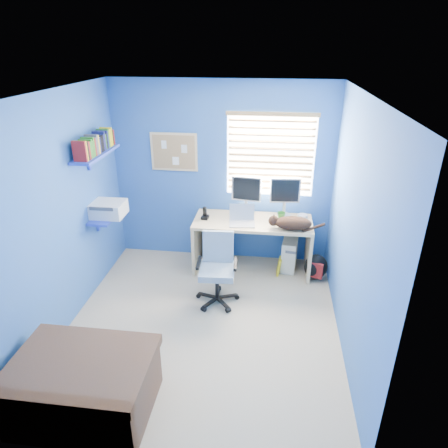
# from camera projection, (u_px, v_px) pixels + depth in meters

# --- Properties ---
(floor) EXTENTS (3.00, 3.20, 0.00)m
(floor) POSITION_uv_depth(u_px,v_px,m) (204.00, 323.00, 4.55)
(floor) COLOR #A39583
(floor) RESTS_ON ground
(ceiling) EXTENTS (3.00, 3.20, 0.00)m
(ceiling) POSITION_uv_depth(u_px,v_px,m) (198.00, 94.00, 3.50)
(ceiling) COLOR white
(ceiling) RESTS_ON wall_back
(wall_back) EXTENTS (3.00, 0.01, 2.50)m
(wall_back) POSITION_uv_depth(u_px,v_px,m) (222.00, 175.00, 5.46)
(wall_back) COLOR #3764AC
(wall_back) RESTS_ON ground
(wall_front) EXTENTS (3.00, 0.01, 2.50)m
(wall_front) POSITION_uv_depth(u_px,v_px,m) (157.00, 326.00, 2.58)
(wall_front) COLOR #3764AC
(wall_front) RESTS_ON ground
(wall_left) EXTENTS (0.01, 3.20, 2.50)m
(wall_left) POSITION_uv_depth(u_px,v_px,m) (61.00, 216.00, 4.19)
(wall_left) COLOR #3764AC
(wall_left) RESTS_ON ground
(wall_right) EXTENTS (0.01, 3.20, 2.50)m
(wall_right) POSITION_uv_depth(u_px,v_px,m) (354.00, 231.00, 3.85)
(wall_right) COLOR #3764AC
(wall_right) RESTS_ON ground
(desk) EXTENTS (1.57, 0.65, 0.74)m
(desk) POSITION_uv_depth(u_px,v_px,m) (252.00, 245.00, 5.47)
(desk) COLOR #DBB887
(desk) RESTS_ON floor
(laptop) EXTENTS (0.36, 0.29, 0.22)m
(laptop) POSITION_uv_depth(u_px,v_px,m) (242.00, 216.00, 5.16)
(laptop) COLOR silver
(laptop) RESTS_ON desk
(monitor_left) EXTENTS (0.41, 0.17, 0.54)m
(monitor_left) POSITION_uv_depth(u_px,v_px,m) (246.00, 195.00, 5.41)
(monitor_left) COLOR silver
(monitor_left) RESTS_ON desk
(monitor_right) EXTENTS (0.41, 0.16, 0.54)m
(monitor_right) POSITION_uv_depth(u_px,v_px,m) (285.00, 197.00, 5.35)
(monitor_right) COLOR silver
(monitor_right) RESTS_ON desk
(phone) EXTENTS (0.10, 0.12, 0.17)m
(phone) POSITION_uv_depth(u_px,v_px,m) (205.00, 213.00, 5.34)
(phone) COLOR black
(phone) RESTS_ON desk
(mug) EXTENTS (0.10, 0.09, 0.10)m
(mug) POSITION_uv_depth(u_px,v_px,m) (281.00, 216.00, 5.33)
(mug) COLOR #287221
(mug) RESTS_ON desk
(cd_spindle) EXTENTS (0.13, 0.13, 0.07)m
(cd_spindle) POSITION_uv_depth(u_px,v_px,m) (302.00, 217.00, 5.34)
(cd_spindle) COLOR silver
(cd_spindle) RESTS_ON desk
(cat) EXTENTS (0.48, 0.27, 0.17)m
(cat) POSITION_uv_depth(u_px,v_px,m) (293.00, 223.00, 5.04)
(cat) COLOR black
(cat) RESTS_ON desk
(tower_pc) EXTENTS (0.24, 0.46, 0.45)m
(tower_pc) POSITION_uv_depth(u_px,v_px,m) (290.00, 253.00, 5.57)
(tower_pc) COLOR beige
(tower_pc) RESTS_ON floor
(drawer_boxes) EXTENTS (0.35, 0.28, 0.54)m
(drawer_boxes) POSITION_uv_depth(u_px,v_px,m) (220.00, 245.00, 5.68)
(drawer_boxes) COLOR tan
(drawer_boxes) RESTS_ON floor
(yellow_book) EXTENTS (0.03, 0.17, 0.24)m
(yellow_book) POSITION_uv_depth(u_px,v_px,m) (279.00, 266.00, 5.45)
(yellow_book) COLOR yellow
(yellow_book) RESTS_ON floor
(backpack) EXTENTS (0.38, 0.34, 0.36)m
(backpack) POSITION_uv_depth(u_px,v_px,m) (316.00, 267.00, 5.31)
(backpack) COLOR black
(backpack) RESTS_ON floor
(bed_corner) EXTENTS (1.11, 0.79, 0.54)m
(bed_corner) POSITION_uv_depth(u_px,v_px,m) (84.00, 386.00, 3.38)
(bed_corner) COLOR brown
(bed_corner) RESTS_ON floor
(office_chair) EXTENTS (0.53, 0.53, 0.86)m
(office_chair) POSITION_uv_depth(u_px,v_px,m) (217.00, 277.00, 4.82)
(office_chair) COLOR black
(office_chair) RESTS_ON floor
(window_blinds) EXTENTS (1.15, 0.05, 1.10)m
(window_blinds) POSITION_uv_depth(u_px,v_px,m) (271.00, 155.00, 5.23)
(window_blinds) COLOR white
(window_blinds) RESTS_ON ground
(corkboard) EXTENTS (0.64, 0.02, 0.52)m
(corkboard) POSITION_uv_depth(u_px,v_px,m) (174.00, 152.00, 5.39)
(corkboard) COLOR #DBB887
(corkboard) RESTS_ON ground
(wall_shelves) EXTENTS (0.42, 0.90, 1.05)m
(wall_shelves) POSITION_uv_depth(u_px,v_px,m) (101.00, 177.00, 4.77)
(wall_shelves) COLOR blue
(wall_shelves) RESTS_ON ground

